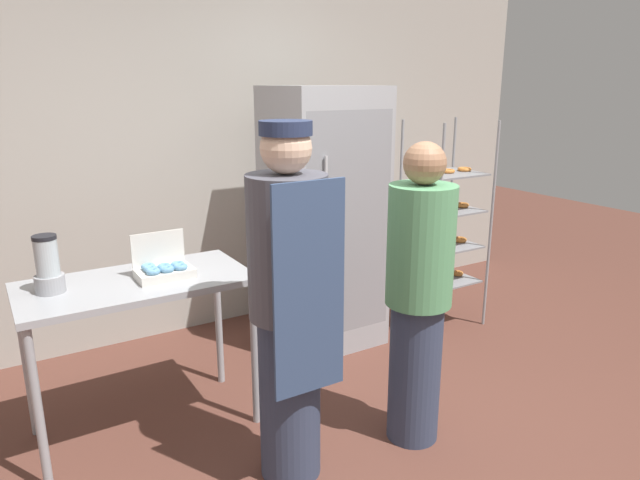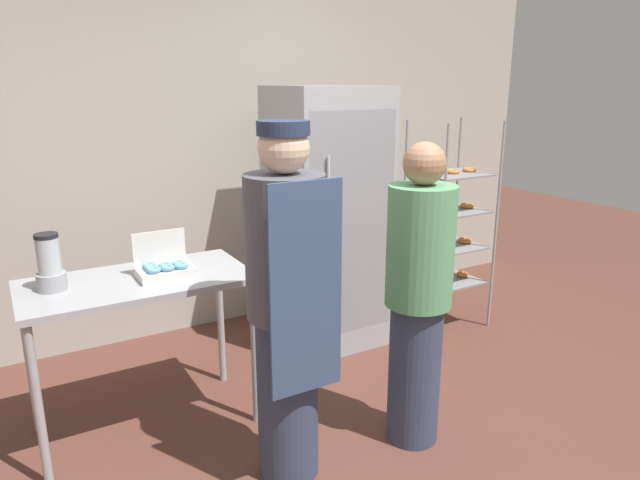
{
  "view_description": "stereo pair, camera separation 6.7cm",
  "coord_description": "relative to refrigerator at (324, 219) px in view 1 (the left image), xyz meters",
  "views": [
    {
      "loc": [
        -1.56,
        -1.86,
        1.91
      ],
      "look_at": [
        -0.01,
        0.65,
        1.1
      ],
      "focal_mm": 32.0,
      "sensor_mm": 36.0,
      "label": 1
    },
    {
      "loc": [
        -1.5,
        -1.9,
        1.91
      ],
      "look_at": [
        -0.01,
        0.65,
        1.1
      ],
      "focal_mm": 32.0,
      "sensor_mm": 36.0,
      "label": 2
    }
  ],
  "objects": [
    {
      "name": "baking_rack",
      "position": [
        0.98,
        -0.24,
        -0.14
      ],
      "size": [
        0.57,
        0.47,
        1.64
      ],
      "color": "#93969B",
      "rests_on": "ground_plane"
    },
    {
      "name": "back_wall",
      "position": [
        -0.59,
        0.8,
        0.52
      ],
      "size": [
        6.4,
        0.12,
        2.94
      ],
      "primitive_type": "cube",
      "color": "#ADA89E",
      "rests_on": "ground_plane"
    },
    {
      "name": "person_baker",
      "position": [
        -0.97,
        -1.25,
        -0.03
      ],
      "size": [
        0.37,
        0.39,
        1.76
      ],
      "color": "#333D56",
      "rests_on": "ground_plane"
    },
    {
      "name": "prep_counter",
      "position": [
        -1.49,
        -0.48,
        -0.16
      ],
      "size": [
        1.19,
        0.62,
        0.89
      ],
      "color": "#9EA0A5",
      "rests_on": "ground_plane"
    },
    {
      "name": "blender_pitcher",
      "position": [
        -1.89,
        -0.44,
        0.08
      ],
      "size": [
        0.14,
        0.14,
        0.3
      ],
      "color": "#99999E",
      "rests_on": "prep_counter"
    },
    {
      "name": "refrigerator",
      "position": [
        0.0,
        0.0,
        0.0
      ],
      "size": [
        0.74,
        0.71,
        1.89
      ],
      "color": "#9EA0A5",
      "rests_on": "ground_plane"
    },
    {
      "name": "person_customer",
      "position": [
        -0.25,
        -1.33,
        -0.11
      ],
      "size": [
        0.35,
        0.35,
        1.64
      ],
      "color": "#333D56",
      "rests_on": "ground_plane"
    },
    {
      "name": "donut_box",
      "position": [
        -1.34,
        -0.52,
        -0.01
      ],
      "size": [
        0.29,
        0.19,
        0.24
      ],
      "color": "silver",
      "rests_on": "prep_counter"
    }
  ]
}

